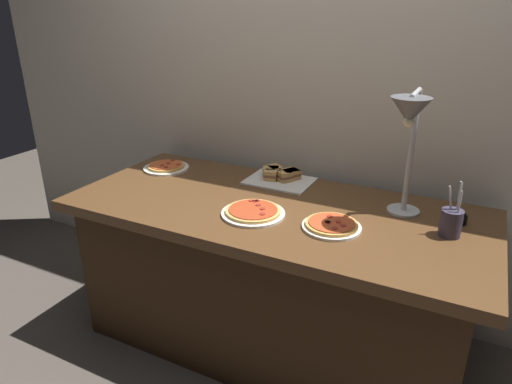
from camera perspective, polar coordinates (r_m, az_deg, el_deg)
ground_plane at (r=2.47m, az=1.92°, el=-18.01°), size 8.00×8.00×0.00m
back_wall at (r=2.39m, az=7.51°, el=12.46°), size 4.40×0.04×2.40m
buffet_table at (r=2.24m, az=2.05°, el=-10.48°), size 1.90×0.84×0.76m
heat_lamp at (r=1.83m, az=18.75°, el=8.03°), size 0.15×0.33×0.54m
pizza_plate_front at (r=2.58m, az=-11.23°, el=3.11°), size 0.25×0.25×0.03m
pizza_plate_center at (r=1.97m, az=-0.37°, el=-2.55°), size 0.28×0.28×0.03m
pizza_plate_raised_stand at (r=1.88m, az=9.48°, el=-4.17°), size 0.24×0.24×0.03m
sandwich_platter at (r=2.35m, az=3.09°, el=1.99°), size 0.33×0.25×0.06m
sauce_cup_near at (r=2.07m, az=24.21°, el=-3.09°), size 0.06×0.06×0.04m
utensil_holder at (r=1.93m, az=23.33°, el=-3.51°), size 0.08×0.08×0.23m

